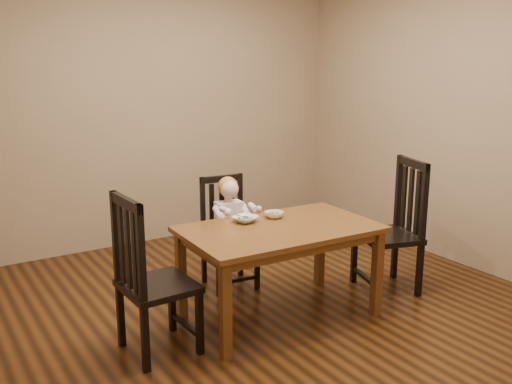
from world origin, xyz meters
TOP-DOWN VIEW (x-y plane):
  - room at (0.00, 0.00)m, footprint 4.01×4.01m
  - dining_table at (-0.05, -0.21)m, footprint 1.41×0.88m
  - chair_child at (-0.07, 0.53)m, footprint 0.43×0.42m
  - chair_left at (-1.05, -0.21)m, footprint 0.45×0.47m
  - chair_right at (1.03, -0.28)m, footprint 0.56×0.58m
  - toddler at (-0.07, 0.48)m, footprint 0.32×0.38m
  - bowl_peas at (-0.20, 0.03)m, footprint 0.23×0.23m
  - bowl_veg at (0.04, 0.01)m, footprint 0.19×0.19m
  - fork at (-0.24, 0.01)m, footprint 0.10×0.08m

SIDE VIEW (x-z plane):
  - chair_child at x=-0.07m, z-range -0.02..0.90m
  - chair_left at x=-1.05m, z-range -0.02..1.04m
  - chair_right at x=1.03m, z-range -0.02..1.06m
  - toddler at x=-0.07m, z-range 0.32..0.81m
  - dining_table at x=-0.05m, z-range 0.27..0.96m
  - bowl_peas at x=-0.20m, z-range 0.69..0.74m
  - bowl_veg at x=0.04m, z-range 0.69..0.74m
  - fork at x=-0.24m, z-range 0.71..0.76m
  - room at x=0.00m, z-range 0.00..2.71m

